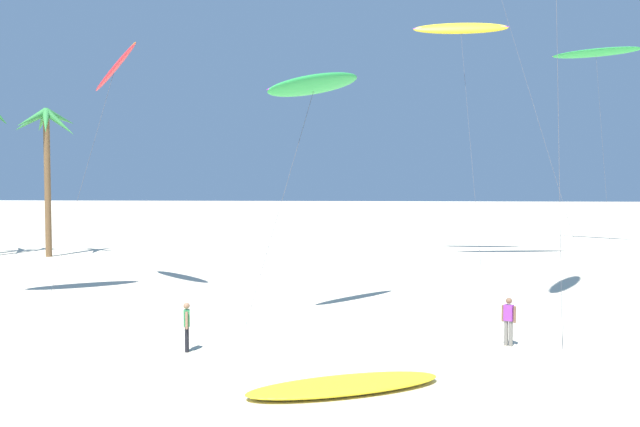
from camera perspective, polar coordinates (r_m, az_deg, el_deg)
name	(u,v)px	position (r m, az deg, el deg)	size (l,w,h in m)	color
palm_tree_3	(46,138)	(54.88, -20.39, 5.45)	(4.70, 4.84, 10.37)	brown
flying_kite_0	(315,84)	(30.16, -0.41, 9.94)	(4.57, 4.60, 10.38)	green
flying_kite_3	(596,53)	(64.26, 20.51, 11.54)	(6.30, 6.30, 15.88)	green
flying_kite_6	(115,68)	(37.91, -15.56, 10.73)	(4.61, 5.72, 12.11)	red
flying_kite_8	(461,28)	(53.10, 10.79, 13.85)	(6.60, 9.52, 16.29)	yellow
grounded_kite_0	(345,385)	(20.32, 1.92, -13.07)	(5.74, 3.83, 0.29)	yellow
person_foreground_walker	(187,325)	(24.73, -10.24, -8.44)	(0.26, 0.50, 1.61)	black
person_near_right	(509,319)	(25.91, 14.35, -7.92)	(0.44, 0.33, 1.64)	slate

